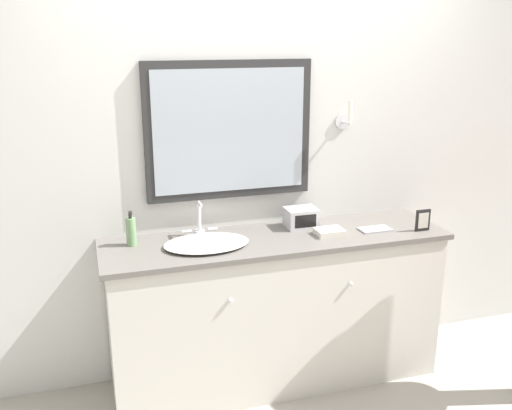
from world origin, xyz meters
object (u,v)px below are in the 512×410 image
object	(u,v)px
soap_bottle	(131,231)
picture_frame	(423,220)
appliance_box	(301,218)
sink_basin	(206,242)

from	to	relation	value
soap_bottle	picture_frame	world-z (taller)	soap_bottle
soap_bottle	appliance_box	distance (m)	1.00
sink_basin	picture_frame	size ratio (longest dim) A/B	3.61
sink_basin	picture_frame	xyz separation A→B (m)	(1.26, -0.13, 0.05)
sink_basin	appliance_box	size ratio (longest dim) A/B	2.52
sink_basin	soap_bottle	distance (m)	0.41
appliance_box	picture_frame	bearing A→B (deg)	-22.85
appliance_box	picture_frame	distance (m)	0.71
soap_bottle	picture_frame	size ratio (longest dim) A/B	1.52
picture_frame	soap_bottle	bearing A→B (deg)	171.07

